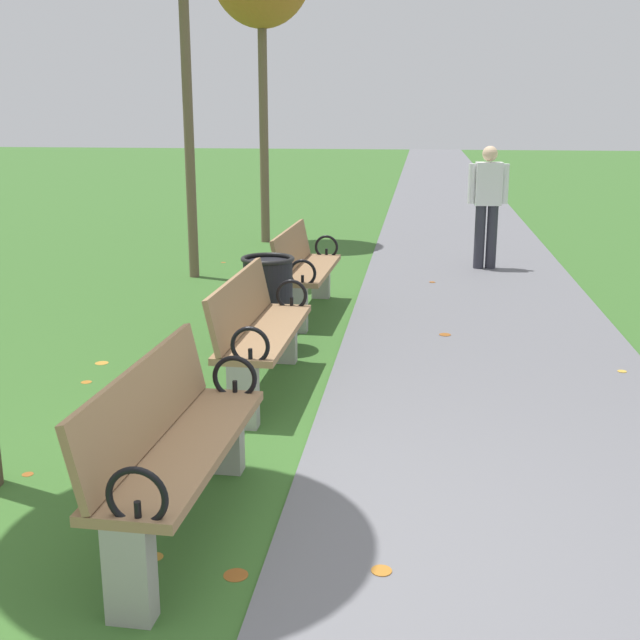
% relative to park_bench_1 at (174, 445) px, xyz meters
% --- Properties ---
extents(ground_plane, '(80.00, 80.00, 0.00)m').
position_rel_park_bench_1_xyz_m(ground_plane, '(0.50, -0.15, -0.49)').
color(ground_plane, '#386628').
extents(paved_walkway, '(2.64, 44.00, 0.02)m').
position_rel_park_bench_1_xyz_m(paved_walkway, '(1.82, 17.85, -0.48)').
color(paved_walkway, slate).
rests_on(paved_walkway, ground).
extents(park_bench_1, '(0.53, 1.62, 0.90)m').
position_rel_park_bench_1_xyz_m(park_bench_1, '(0.00, 0.00, 0.00)').
color(park_bench_1, '#93704C').
rests_on(park_bench_1, ground).
extents(park_bench_2, '(0.51, 1.61, 0.90)m').
position_rel_park_bench_1_xyz_m(park_bench_2, '(-0.00, 2.17, 0.00)').
color(park_bench_2, '#93704C').
rests_on(park_bench_2, ground).
extents(park_bench_3, '(0.53, 1.62, 0.90)m').
position_rel_park_bench_1_xyz_m(park_bench_3, '(-0.00, 4.62, 0.00)').
color(park_bench_3, '#93704C').
rests_on(park_bench_3, ground).
extents(pedestrian_walking, '(0.53, 0.25, 1.62)m').
position_rel_park_bench_1_xyz_m(pedestrian_walking, '(2.06, 7.30, 0.44)').
color(pedestrian_walking, '#2D2D38').
rests_on(pedestrian_walking, paved_walkway).
extents(trash_bin, '(0.48, 0.48, 0.84)m').
position_rel_park_bench_1_xyz_m(trash_bin, '(-0.15, 3.33, -0.06)').
color(trash_bin, black).
rests_on(trash_bin, ground).
extents(scattered_leaves, '(4.54, 8.44, 0.02)m').
position_rel_park_bench_1_xyz_m(scattered_leaves, '(-0.12, 2.35, -0.48)').
color(scattered_leaves, '#AD6B23').
rests_on(scattered_leaves, ground).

